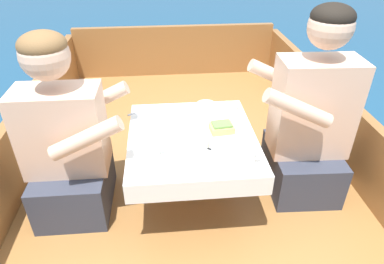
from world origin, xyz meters
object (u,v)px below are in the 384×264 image
Objects in this scene: coffee_cup_port at (152,150)px; coffee_cup_center at (248,157)px; person_port at (67,145)px; tin_can at (203,142)px; sandwich at (222,127)px; person_starboard at (309,124)px; coffee_cup_starboard at (187,154)px.

coffee_cup_center is at bearing -13.95° from coffee_cup_port.
tin_can is (0.67, -0.09, 0.04)m from person_port.
person_port is 7.53× the size of sandwich.
person_starboard is 0.85m from coffee_cup_port.
tin_can is at bearing 45.05° from coffee_cup_starboard.
coffee_cup_port is (-0.36, -0.16, -0.01)m from sandwich.
person_starboard is (1.25, 0.04, 0.03)m from person_port.
coffee_cup_starboard is (-0.20, -0.20, -0.01)m from sandwich.
person_starboard is 10.82× the size of coffee_cup_starboard.
person_port reaches higher than coffee_cup_starboard.
person_port is 0.61m from coffee_cup_starboard.
coffee_cup_starboard is at bearing -16.23° from person_port.
coffee_cup_starboard is 1.43× the size of tin_can.
coffee_cup_port is 0.25m from tin_can.
person_port is at bearing 172.43° from tin_can.
person_port reaches higher than coffee_cup_center.
tin_can is at bearing -7.10° from person_port.
coffee_cup_port is 1.07× the size of coffee_cup_center.
sandwich is 1.33× the size of coffee_cup_starboard.
person_starboard reaches higher than tin_can.
person_port is 10.02× the size of coffee_cup_starboard.
person_starboard reaches higher than coffee_cup_starboard.
tin_can is (-0.58, -0.13, 0.00)m from person_starboard.
person_starboard is at bearing 34.90° from coffee_cup_center.
person_port is 0.67m from tin_can.
person_port is at bearing 4.35° from person_starboard.
sandwich reaches higher than coffee_cup_starboard.
person_port is at bearing -177.79° from sandwich.
coffee_cup_starboard is 0.96× the size of coffee_cup_center.
person_port is 1.25m from person_starboard.
coffee_cup_port is 1.12× the size of coffee_cup_starboard.
tin_can is (-0.19, 0.15, -0.00)m from coffee_cup_center.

